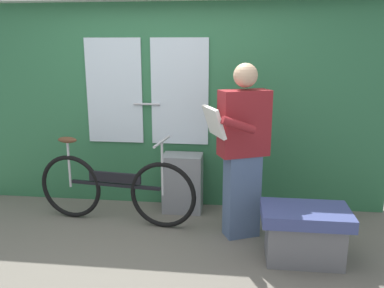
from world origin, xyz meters
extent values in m
cube|color=#666056|center=(0.00, 0.00, -0.02)|extent=(5.61, 3.81, 0.04)
cube|color=#2D6B42|center=(0.00, 1.10, 1.07)|extent=(4.61, 0.08, 2.14)
cube|color=silver|center=(-0.55, 1.05, 1.24)|extent=(0.60, 0.02, 1.10)
cube|color=silver|center=(0.15, 1.05, 1.24)|extent=(0.60, 0.02, 1.10)
cylinder|color=#B2B2B7|center=(-0.20, 1.03, 1.11)|extent=(0.28, 0.02, 0.02)
torus|color=black|center=(0.07, 0.46, 0.33)|extent=(0.66, 0.13, 0.65)
torus|color=black|center=(-0.90, 0.58, 0.33)|extent=(0.66, 0.13, 0.65)
cube|color=black|center=(-0.41, 0.52, 0.39)|extent=(0.92, 0.15, 0.03)
cube|color=black|center=(-0.41, 0.52, 0.46)|extent=(0.54, 0.10, 0.10)
cylinder|color=#B7B7BC|center=(-0.90, 0.58, 0.57)|extent=(0.02, 0.02, 0.49)
ellipsoid|color=brown|center=(-0.90, 0.58, 0.81)|extent=(0.21, 0.11, 0.06)
cylinder|color=#B7B7BC|center=(0.07, 0.46, 0.59)|extent=(0.02, 0.02, 0.53)
cylinder|color=#B7B7BC|center=(0.07, 0.46, 0.85)|extent=(0.08, 0.44, 0.02)
cube|color=slate|center=(0.81, 0.38, 0.38)|extent=(0.35, 0.29, 0.77)
cube|color=maroon|center=(0.81, 0.38, 1.06)|extent=(0.48, 0.36, 0.58)
sphere|color=tan|center=(0.81, 0.38, 1.47)|extent=(0.21, 0.21, 0.21)
cube|color=silver|center=(0.56, 0.27, 1.09)|extent=(0.24, 0.35, 0.26)
cylinder|color=maroon|center=(0.77, 0.15, 1.09)|extent=(0.31, 0.19, 0.17)
cylinder|color=maroon|center=(0.61, 0.50, 1.09)|extent=(0.31, 0.19, 0.17)
cube|color=gray|center=(0.20, 0.88, 0.31)|extent=(0.41, 0.28, 0.61)
cube|color=#3D477F|center=(1.32, -0.01, 0.40)|extent=(0.70, 0.44, 0.10)
cube|color=slate|center=(1.32, -0.01, 0.17)|extent=(0.60, 0.36, 0.35)
camera|label=1|loc=(0.77, -3.08, 1.72)|focal=37.62mm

